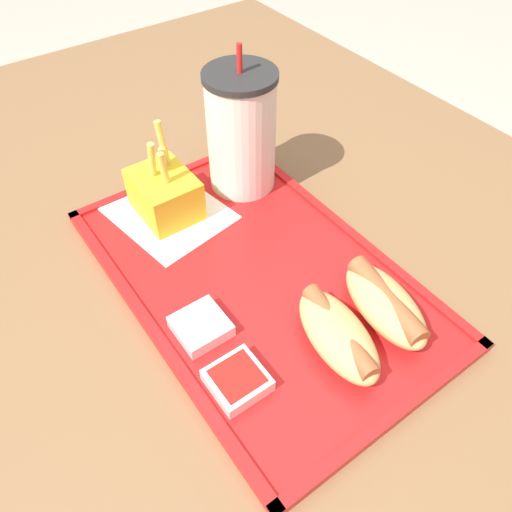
{
  "coord_description": "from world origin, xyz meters",
  "views": [
    {
      "loc": [
        0.35,
        -0.19,
        1.2
      ],
      "look_at": [
        0.03,
        0.03,
        0.77
      ],
      "focal_mm": 35.0,
      "sensor_mm": 36.0,
      "label": 1
    }
  ],
  "objects_px": {
    "soda_cup": "(241,132)",
    "hot_dog_far": "(385,303)",
    "hot_dog_near": "(338,334)",
    "sauce_cup_mayo": "(201,326)",
    "sauce_cup_ketchup": "(237,380)",
    "fries_carton": "(166,193)"
  },
  "relations": [
    {
      "from": "sauce_cup_mayo",
      "to": "sauce_cup_ketchup",
      "type": "bearing_deg",
      "value": -3.19
    },
    {
      "from": "hot_dog_far",
      "to": "sauce_cup_mayo",
      "type": "xyz_separation_m",
      "value": [
        -0.1,
        -0.17,
        -0.01
      ]
    },
    {
      "from": "soda_cup",
      "to": "hot_dog_near",
      "type": "relative_size",
      "value": 1.51
    },
    {
      "from": "fries_carton",
      "to": "sauce_cup_ketchup",
      "type": "bearing_deg",
      "value": -14.44
    },
    {
      "from": "hot_dog_far",
      "to": "sauce_cup_mayo",
      "type": "bearing_deg",
      "value": -119.7
    },
    {
      "from": "fries_carton",
      "to": "sauce_cup_ketchup",
      "type": "distance_m",
      "value": 0.28
    },
    {
      "from": "soda_cup",
      "to": "sauce_cup_ketchup",
      "type": "relative_size",
      "value": 3.73
    },
    {
      "from": "sauce_cup_ketchup",
      "to": "hot_dog_near",
      "type": "bearing_deg",
      "value": 78.08
    },
    {
      "from": "sauce_cup_mayo",
      "to": "fries_carton",
      "type": "bearing_deg",
      "value": 161.34
    },
    {
      "from": "hot_dog_far",
      "to": "sauce_cup_mayo",
      "type": "relative_size",
      "value": 2.47
    },
    {
      "from": "soda_cup",
      "to": "sauce_cup_ketchup",
      "type": "xyz_separation_m",
      "value": [
        0.26,
        -0.19,
        -0.07
      ]
    },
    {
      "from": "sauce_cup_ketchup",
      "to": "sauce_cup_mayo",
      "type": "bearing_deg",
      "value": 176.81
    },
    {
      "from": "fries_carton",
      "to": "sauce_cup_ketchup",
      "type": "relative_size",
      "value": 2.23
    },
    {
      "from": "soda_cup",
      "to": "fries_carton",
      "type": "distance_m",
      "value": 0.13
    },
    {
      "from": "soda_cup",
      "to": "hot_dog_near",
      "type": "height_order",
      "value": "soda_cup"
    },
    {
      "from": "hot_dog_near",
      "to": "fries_carton",
      "type": "height_order",
      "value": "fries_carton"
    },
    {
      "from": "sauce_cup_mayo",
      "to": "sauce_cup_ketchup",
      "type": "xyz_separation_m",
      "value": [
        0.08,
        -0.0,
        0.0
      ]
    },
    {
      "from": "sauce_cup_mayo",
      "to": "hot_dog_far",
      "type": "bearing_deg",
      "value": 60.3
    },
    {
      "from": "soda_cup",
      "to": "hot_dog_far",
      "type": "height_order",
      "value": "soda_cup"
    },
    {
      "from": "hot_dog_far",
      "to": "hot_dog_near",
      "type": "relative_size",
      "value": 1.0
    },
    {
      "from": "hot_dog_far",
      "to": "fries_carton",
      "type": "bearing_deg",
      "value": -159.39
    },
    {
      "from": "hot_dog_far",
      "to": "sauce_cup_ketchup",
      "type": "xyz_separation_m",
      "value": [
        -0.02,
        -0.18,
        -0.01
      ]
    }
  ]
}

